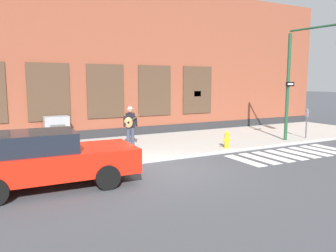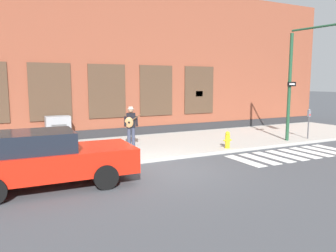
% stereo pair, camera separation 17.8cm
% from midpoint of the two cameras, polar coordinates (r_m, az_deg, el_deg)
% --- Properties ---
extents(ground_plane, '(160.00, 160.00, 0.00)m').
position_cam_midpoint_polar(ground_plane, '(10.61, -0.96, -7.76)').
color(ground_plane, '#424449').
extents(sidewalk, '(28.00, 5.17, 0.13)m').
position_cam_midpoint_polar(sidewalk, '(13.95, -7.86, -3.81)').
color(sidewalk, '#ADAAA3').
rests_on(sidewalk, ground).
extents(building_backdrop, '(28.00, 4.06, 7.62)m').
position_cam_midpoint_polar(building_backdrop, '(18.08, -13.07, 10.59)').
color(building_backdrop, brown).
rests_on(building_backdrop, ground).
extents(crosswalk, '(5.20, 1.90, 0.01)m').
position_cam_midpoint_polar(crosswalk, '(13.82, 20.39, -4.58)').
color(crosswalk, silver).
rests_on(crosswalk, ground).
extents(red_car, '(4.65, 2.07, 1.53)m').
position_cam_midpoint_polar(red_car, '(9.40, -20.77, -5.45)').
color(red_car, red).
rests_on(red_car, ground).
extents(busker, '(0.72, 0.67, 1.67)m').
position_cam_midpoint_polar(busker, '(13.78, -7.00, 0.33)').
color(busker, '#33384C').
rests_on(busker, sidewalk).
extents(traffic_light, '(0.77, 2.62, 5.05)m').
position_cam_midpoint_polar(traffic_light, '(15.51, 23.05, 9.99)').
color(traffic_light, '#1E472D').
rests_on(traffic_light, sidewalk).
extents(parking_meter, '(0.13, 0.11, 1.44)m').
position_cam_midpoint_polar(parking_meter, '(16.98, 22.73, 1.16)').
color(parking_meter, '#47474C').
rests_on(parking_meter, sidewalk).
extents(utility_box, '(1.05, 0.65, 1.20)m').
position_cam_midpoint_polar(utility_box, '(15.32, -19.11, -0.61)').
color(utility_box, gray).
rests_on(utility_box, sidewalk).
extents(fire_hydrant, '(0.38, 0.20, 0.70)m').
position_cam_midpoint_polar(fire_hydrant, '(13.63, 9.84, -2.37)').
color(fire_hydrant, gold).
rests_on(fire_hydrant, sidewalk).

